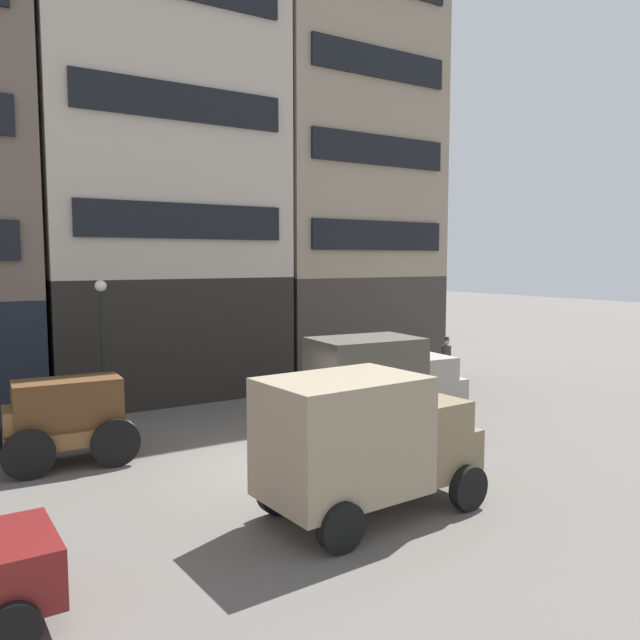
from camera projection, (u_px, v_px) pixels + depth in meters
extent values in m
plane|color=#605B56|center=(284.00, 463.00, 14.65)|extent=(120.00, 120.00, 0.00)
cube|color=black|center=(159.00, 335.00, 22.45)|extent=(7.93, 5.32, 4.08)
cube|color=#B7AD9E|center=(154.00, 119.00, 21.74)|extent=(7.93, 5.32, 10.83)
cube|color=black|center=(185.00, 221.00, 19.80)|extent=(6.66, 0.12, 1.10)
cube|color=black|center=(182.00, 102.00, 19.46)|extent=(6.66, 0.12, 1.10)
cube|color=#38332D|center=(338.00, 324.00, 26.58)|extent=(7.14, 5.32, 4.01)
cube|color=gray|center=(339.00, 120.00, 25.79)|extent=(7.14, 5.32, 12.65)
cube|color=black|center=(379.00, 236.00, 23.97)|extent=(6.00, 0.12, 1.10)
cube|color=black|center=(380.00, 150.00, 23.66)|extent=(6.00, 0.12, 1.10)
cube|color=black|center=(381.00, 63.00, 23.36)|extent=(6.00, 0.12, 1.10)
cube|color=brown|center=(69.00, 435.00, 14.50)|extent=(2.79, 1.50, 0.36)
cube|color=brown|center=(68.00, 403.00, 14.43)|extent=(2.37, 1.27, 1.10)
cube|color=brown|center=(12.00, 420.00, 13.91)|extent=(0.48, 1.07, 0.50)
cylinder|color=black|center=(28.00, 455.00, 13.46)|extent=(1.10, 0.16, 1.10)
cylinder|color=black|center=(24.00, 439.00, 14.70)|extent=(1.10, 0.16, 1.10)
cylinder|color=black|center=(116.00, 443.00, 14.31)|extent=(1.10, 0.16, 1.10)
cylinder|color=black|center=(105.00, 429.00, 15.56)|extent=(1.10, 0.16, 1.10)
cube|color=gray|center=(420.00, 382.00, 17.74)|extent=(1.54, 1.81, 1.50)
cube|color=gray|center=(440.00, 390.00, 18.10)|extent=(1.02, 1.52, 0.80)
cube|color=#4C473D|center=(365.00, 377.00, 16.88)|extent=(2.95, 2.13, 2.10)
cube|color=silver|center=(433.00, 372.00, 17.93)|extent=(0.31, 1.37, 0.64)
cylinder|color=black|center=(412.00, 403.00, 18.87)|extent=(0.86, 0.29, 0.84)
cylinder|color=black|center=(454.00, 417.00, 17.20)|extent=(0.86, 0.29, 0.84)
cylinder|color=black|center=(324.00, 415.00, 17.47)|extent=(0.86, 0.29, 0.84)
cylinder|color=black|center=(360.00, 431.00, 15.80)|extent=(0.86, 0.29, 0.84)
cube|color=#7A6B4C|center=(416.00, 436.00, 12.31)|extent=(1.48, 1.77, 1.50)
cube|color=#7A6B4C|center=(441.00, 445.00, 12.74)|extent=(0.97, 1.49, 0.80)
cube|color=gray|center=(343.00, 436.00, 11.24)|extent=(2.89, 2.03, 2.10)
cube|color=silver|center=(433.00, 420.00, 12.55)|extent=(0.26, 1.37, 0.64)
cylinder|color=black|center=(399.00, 462.00, 13.42)|extent=(0.85, 0.26, 0.84)
cylinder|color=black|center=(468.00, 488.00, 11.88)|extent=(0.85, 0.26, 0.84)
cylinder|color=black|center=(279.00, 492.00, 11.69)|extent=(0.85, 0.26, 0.84)
cylinder|color=black|center=(341.00, 527.00, 10.15)|extent=(0.85, 0.26, 0.84)
cylinder|color=black|center=(13.00, 629.00, 7.50)|extent=(0.66, 0.18, 0.66)
cylinder|color=#38332D|center=(444.00, 373.00, 23.87)|extent=(0.16, 0.16, 0.85)
cylinder|color=#38332D|center=(448.00, 373.00, 23.98)|extent=(0.16, 0.16, 0.85)
cylinder|color=#38332D|center=(446.00, 354.00, 23.86)|extent=(0.42, 0.42, 0.62)
sphere|color=tan|center=(446.00, 342.00, 23.82)|extent=(0.22, 0.22, 0.22)
cylinder|color=#38332D|center=(447.00, 339.00, 23.81)|extent=(0.28, 0.28, 0.02)
cylinder|color=#38332D|center=(447.00, 338.00, 23.80)|extent=(0.18, 0.18, 0.09)
cylinder|color=black|center=(103.00, 360.00, 17.67)|extent=(0.12, 0.12, 3.80)
sphere|color=silver|center=(101.00, 286.00, 17.47)|extent=(0.32, 0.32, 0.32)
cylinder|color=maroon|center=(383.00, 378.00, 23.20)|extent=(0.24, 0.24, 0.70)
sphere|color=maroon|center=(383.00, 368.00, 23.16)|extent=(0.22, 0.22, 0.22)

